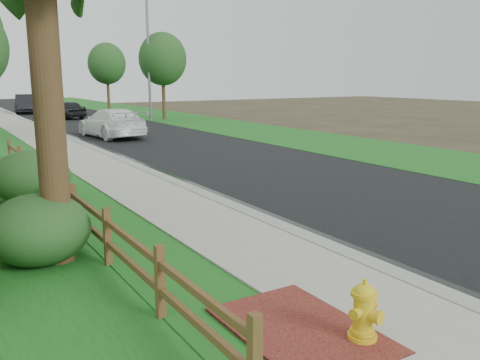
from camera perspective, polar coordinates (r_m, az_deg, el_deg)
ground at (r=9.11m, az=13.96°, el=-10.55°), size 120.00×120.00×0.00m
road at (r=42.35m, az=-16.97°, el=6.48°), size 8.00×90.00×0.02m
curb at (r=41.49m, az=-22.61°, el=6.07°), size 0.40×90.00×0.12m
wet_gutter at (r=41.55m, az=-22.13°, el=6.06°), size 0.50×90.00×0.00m
sidewalk at (r=41.30m, az=-24.39°, el=5.90°), size 2.20×90.00×0.10m
verge_far at (r=44.60m, az=-8.32°, el=7.10°), size 6.00×90.00×0.04m
brick_patch at (r=7.06m, az=6.90°, el=-16.59°), size 1.60×2.40×0.11m
ranch_fence at (r=12.79m, az=-19.46°, el=-1.58°), size 0.12×16.92×1.10m
fire_hydrant at (r=6.78m, az=13.73°, el=-14.18°), size 0.53×0.43×0.81m
white_suv at (r=29.52m, az=-14.22°, el=6.23°), size 2.76×5.74×1.61m
dark_car_mid at (r=44.01m, az=-18.96°, el=7.50°), size 2.66×4.59×1.47m
dark_car_far at (r=52.09m, az=-22.85°, el=7.91°), size 2.79×5.51×1.73m
streetlight at (r=40.20m, az=-10.55°, el=14.49°), size 2.21×0.92×9.84m
boulder at (r=11.60m, az=-24.87°, el=-4.72°), size 1.09×0.85×0.68m
shrub_b at (r=9.97m, az=-21.67°, el=-5.15°), size 2.36×2.36×1.30m
shrub_d at (r=14.83m, az=-22.44°, el=0.33°), size 2.72×2.72×1.43m
tree_mid_right at (r=41.24m, az=-8.69°, el=13.27°), size 3.74×3.74×6.79m
tree_far_right at (r=51.00m, az=-14.73°, el=12.51°), size 3.55×3.55×6.54m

